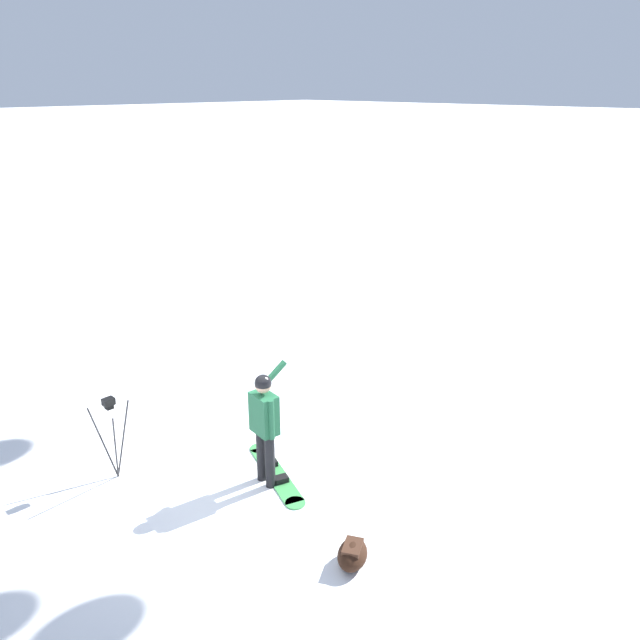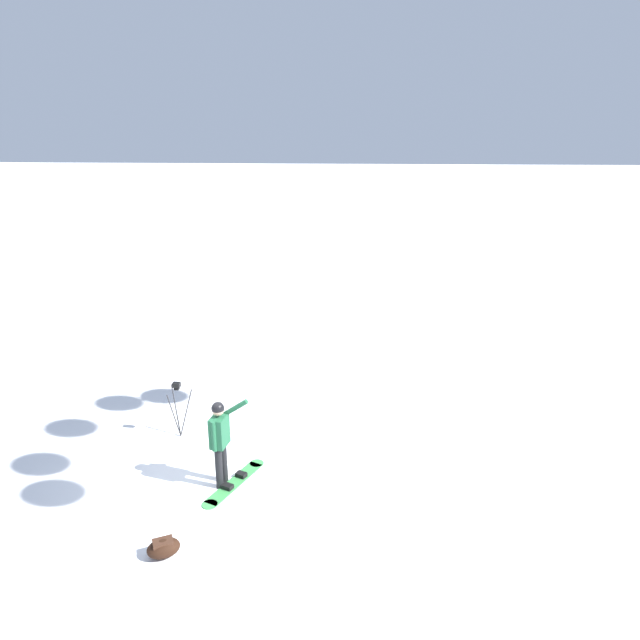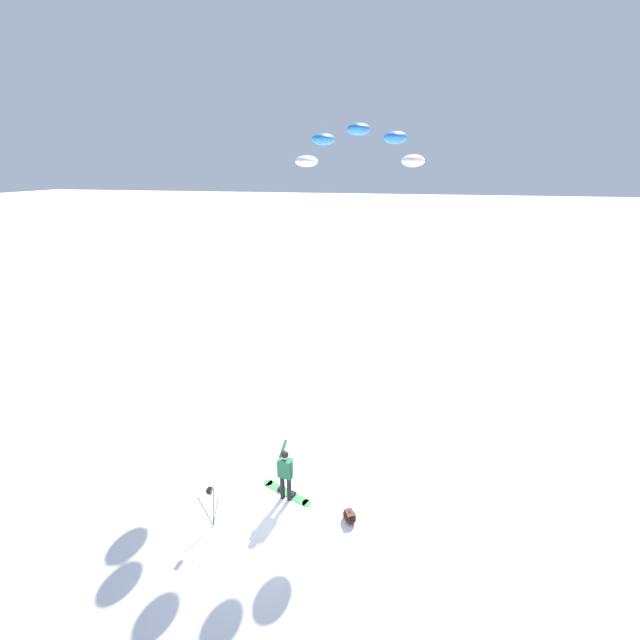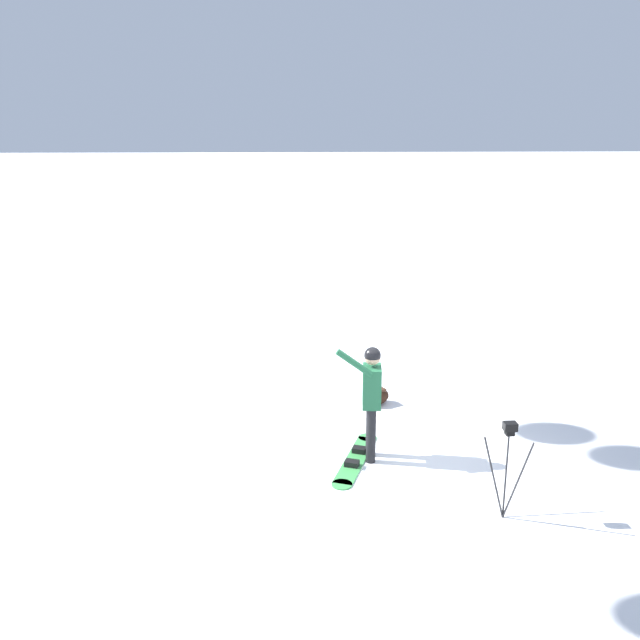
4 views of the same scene
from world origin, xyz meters
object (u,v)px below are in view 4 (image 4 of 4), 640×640
at_px(snowboarder, 371,391).
at_px(camera_tripod, 508,450).
at_px(snowboard, 356,459).
at_px(gear_bag_large, 376,396).

height_order(snowboarder, camera_tripod, snowboarder).
height_order(snowboarder, snowboard, snowboarder).
xyz_separation_m(snowboarder, snowboard, (-0.05, 0.22, -1.03)).
bearing_deg(camera_tripod, gear_bag_large, 15.79).
bearing_deg(camera_tripod, snowboarder, 40.41).
relative_size(snowboard, camera_tripod, 1.32).
xyz_separation_m(gear_bag_large, camera_tripod, (-3.67, -1.04, 0.77)).
bearing_deg(snowboard, camera_tripod, -134.74).
relative_size(snowboarder, camera_tripod, 1.35).
bearing_deg(gear_bag_large, snowboard, 163.43).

